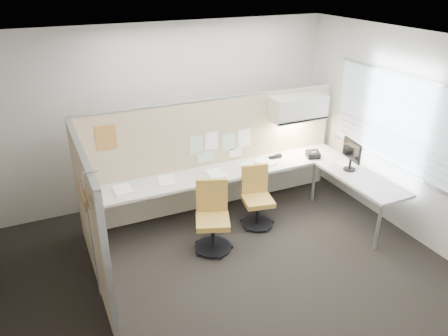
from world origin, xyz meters
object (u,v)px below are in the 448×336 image
chair_left (212,219)px  phone (313,155)px  chair_right (257,199)px  monitor (351,153)px  desk (250,178)px

chair_left → phone: size_ratio=3.75×
chair_left → chair_right: size_ratio=1.07×
chair_left → monitor: bearing=20.1°
chair_right → monitor: monitor is taller
desk → monitor: size_ratio=8.54×
monitor → phone: size_ratio=1.86×
chair_right → monitor: (1.41, -0.30, 0.59)m
desk → chair_left: chair_left is taller
phone → chair_left: bearing=-147.7°
chair_left → phone: bearing=37.3°
desk → chair_left: 1.07m
monitor → phone: bearing=28.5°
chair_right → monitor: size_ratio=1.90×
desk → chair_right: (-0.04, -0.31, -0.19)m
chair_left → chair_right: bearing=39.3°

